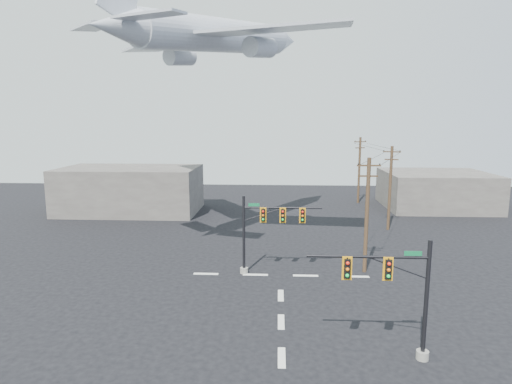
# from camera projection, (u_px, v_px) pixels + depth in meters

# --- Properties ---
(ground) EXTENTS (120.00, 120.00, 0.00)m
(ground) POSITION_uv_depth(u_px,v_px,m) (282.00, 358.00, 22.28)
(ground) COLOR black
(ground) RESTS_ON ground
(lane_markings) EXTENTS (14.00, 21.20, 0.01)m
(lane_markings) POSITION_uv_depth(u_px,v_px,m) (281.00, 312.00, 27.53)
(lane_markings) COLOR silver
(lane_markings) RESTS_ON ground
(signal_mast_near) EXTENTS (6.40, 0.70, 6.39)m
(signal_mast_near) POSITION_uv_depth(u_px,v_px,m) (400.00, 296.00, 21.60)
(signal_mast_near) COLOR gray
(signal_mast_near) RESTS_ON ground
(signal_mast_far) EXTENTS (6.48, 0.70, 6.34)m
(signal_mast_far) POSITION_uv_depth(u_px,v_px,m) (263.00, 230.00, 33.85)
(signal_mast_far) COLOR gray
(signal_mast_far) RESTS_ON ground
(utility_pole_a) EXTENTS (1.87, 0.31, 9.33)m
(utility_pole_a) POSITION_uv_depth(u_px,v_px,m) (367.00, 213.00, 34.08)
(utility_pole_a) COLOR #472F1E
(utility_pole_a) RESTS_ON ground
(utility_pole_b) EXTENTS (1.87, 0.62, 9.42)m
(utility_pole_b) POSITION_uv_depth(u_px,v_px,m) (390.00, 187.00, 47.47)
(utility_pole_b) COLOR #472F1E
(utility_pole_b) RESTS_ON ground
(utility_pole_c) EXTENTS (1.89, 0.90, 9.75)m
(utility_pole_c) POSITION_uv_depth(u_px,v_px,m) (359.00, 169.00, 63.04)
(utility_pole_c) COLOR #472F1E
(utility_pole_c) RESTS_ON ground
(power_lines) EXTENTS (7.06, 29.71, 0.22)m
(power_lines) POSITION_uv_depth(u_px,v_px,m) (377.00, 151.00, 47.60)
(power_lines) COLOR black
(airliner) EXTENTS (23.33, 25.65, 7.33)m
(airliner) POSITION_uv_depth(u_px,v_px,m) (219.00, 36.00, 39.63)
(airliner) COLOR silver
(building_left) EXTENTS (18.00, 10.00, 6.00)m
(building_left) POSITION_uv_depth(u_px,v_px,m) (130.00, 190.00, 57.25)
(building_left) COLOR #656059
(building_left) RESTS_ON ground
(building_right) EXTENTS (14.00, 12.00, 5.00)m
(building_right) POSITION_uv_depth(u_px,v_px,m) (436.00, 190.00, 60.14)
(building_right) COLOR #656059
(building_right) RESTS_ON ground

